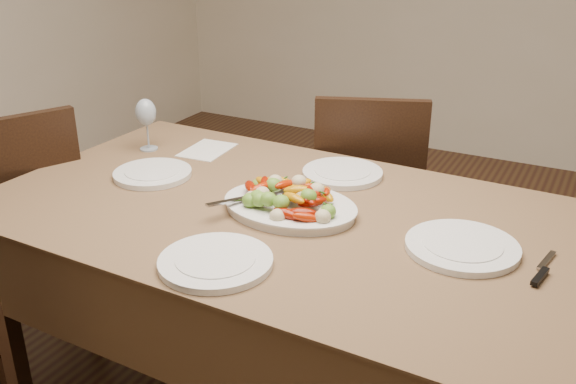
% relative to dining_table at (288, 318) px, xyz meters
% --- Properties ---
extents(dining_table, '(1.86, 1.08, 0.76)m').
position_rel_dining_table_xyz_m(dining_table, '(0.00, 0.00, 0.00)').
color(dining_table, brown).
rests_on(dining_table, ground).
extents(chair_far, '(0.54, 0.54, 0.95)m').
position_rel_dining_table_xyz_m(chair_far, '(-0.05, 0.80, 0.10)').
color(chair_far, black).
rests_on(chair_far, ground).
extents(chair_left, '(0.56, 0.56, 0.95)m').
position_rel_dining_table_xyz_m(chair_left, '(-1.14, -0.07, 0.10)').
color(chair_left, black).
rests_on(chair_left, ground).
extents(serving_platter, '(0.41, 0.30, 0.02)m').
position_rel_dining_table_xyz_m(serving_platter, '(0.01, -0.00, 0.39)').
color(serving_platter, white).
rests_on(serving_platter, dining_table).
extents(roasted_vegetables, '(0.33, 0.23, 0.09)m').
position_rel_dining_table_xyz_m(roasted_vegetables, '(0.01, -0.00, 0.45)').
color(roasted_vegetables, '#7A1102').
rests_on(roasted_vegetables, serving_platter).
extents(serving_spoon, '(0.28, 0.16, 0.03)m').
position_rel_dining_table_xyz_m(serving_spoon, '(-0.06, -0.04, 0.43)').
color(serving_spoon, '#9EA0A8').
rests_on(serving_spoon, serving_platter).
extents(plate_left, '(0.26, 0.26, 0.02)m').
position_rel_dining_table_xyz_m(plate_left, '(-0.53, 0.03, 0.39)').
color(plate_left, white).
rests_on(plate_left, dining_table).
extents(plate_right, '(0.30, 0.30, 0.02)m').
position_rel_dining_table_xyz_m(plate_right, '(0.51, 0.00, 0.39)').
color(plate_right, white).
rests_on(plate_right, dining_table).
extents(plate_far, '(0.27, 0.27, 0.02)m').
position_rel_dining_table_xyz_m(plate_far, '(0.03, 0.33, 0.39)').
color(plate_far, white).
rests_on(plate_far, dining_table).
extents(plate_near, '(0.29, 0.29, 0.02)m').
position_rel_dining_table_xyz_m(plate_near, '(-0.01, -0.37, 0.39)').
color(plate_near, white).
rests_on(plate_near, dining_table).
extents(wine_glass, '(0.08, 0.08, 0.20)m').
position_rel_dining_table_xyz_m(wine_glass, '(-0.71, 0.24, 0.48)').
color(wine_glass, '#8C99A5').
rests_on(wine_glass, dining_table).
extents(menu_card, '(0.16, 0.22, 0.00)m').
position_rel_dining_table_xyz_m(menu_card, '(-0.51, 0.33, 0.38)').
color(menu_card, silver).
rests_on(menu_card, dining_table).
extents(table_knife, '(0.05, 0.20, 0.01)m').
position_rel_dining_table_xyz_m(table_knife, '(0.72, -0.02, 0.38)').
color(table_knife, '#9EA0A8').
rests_on(table_knife, dining_table).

